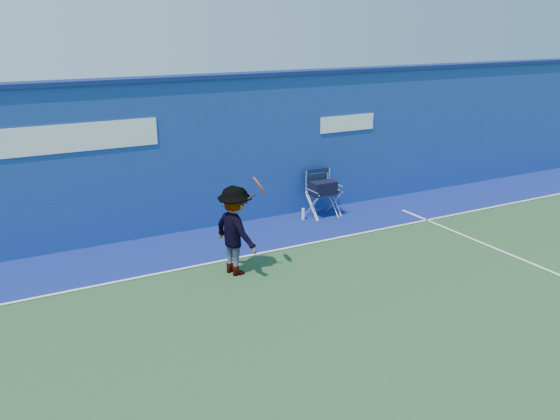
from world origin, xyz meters
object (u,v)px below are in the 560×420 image
directors_chair_left (322,199)px  water_bottle (303,214)px  directors_chair_right (323,201)px  tennis_player (236,230)px

directors_chair_left → water_bottle: 0.55m
directors_chair_right → tennis_player: tennis_player is taller
directors_chair_left → tennis_player: tennis_player is taller
directors_chair_right → tennis_player: 3.61m
directors_chair_right → water_bottle: (-0.56, -0.09, -0.19)m
directors_chair_left → tennis_player: bearing=-146.8°
directors_chair_left → tennis_player: 3.48m
directors_chair_right → water_bottle: directors_chair_right is taller
directors_chair_left → directors_chair_right: directors_chair_right is taller
water_bottle → directors_chair_right: bearing=9.0°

